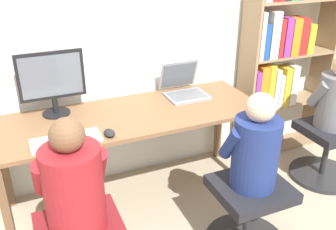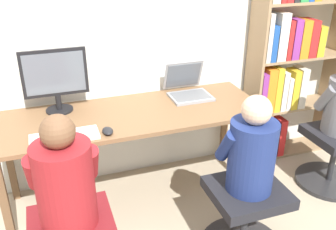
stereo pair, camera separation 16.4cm
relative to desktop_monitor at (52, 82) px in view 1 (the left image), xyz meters
name	(u,v)px [view 1 (the left image)]	position (x,y,z in m)	size (l,w,h in m)	color
ground_plane	(151,225)	(0.50, -0.55, -1.00)	(14.00, 14.00, 0.00)	tan
wall_back	(112,26)	(0.50, 0.20, 0.30)	(10.00, 0.05, 2.60)	silver
desk	(133,123)	(0.50, -0.21, -0.32)	(1.92, 0.69, 0.75)	brown
desktop_monitor	(52,82)	(0.00, 0.00, 0.00)	(0.45, 0.19, 0.46)	black
laptop	(184,89)	(1.00, -0.04, -0.19)	(0.32, 0.33, 0.26)	gray
keyboard	(66,140)	(0.00, -0.44, -0.23)	(0.43, 0.17, 0.03)	silver
computer_mouse_by_keyboard	(109,133)	(0.27, -0.46, -0.23)	(0.07, 0.11, 0.03)	black
office_chair_right	(248,214)	(1.02, -0.98, -0.73)	(0.55, 0.55, 0.50)	#262628
person_at_monitor	(73,184)	(-0.05, -0.93, -0.22)	(0.38, 0.33, 0.64)	maroon
person_at_laptop	(256,147)	(1.02, -0.97, -0.23)	(0.35, 0.30, 0.62)	navy
bookshelf	(279,55)	(1.94, 0.01, -0.03)	(0.87, 0.26, 1.91)	#997A56
office_chair_side	(326,150)	(2.10, -0.56, -0.73)	(0.55, 0.55, 0.50)	#262628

